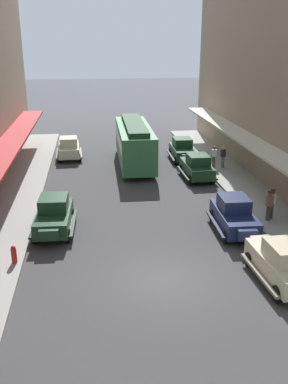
{
  "coord_description": "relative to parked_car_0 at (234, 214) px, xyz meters",
  "views": [
    {
      "loc": [
        -2.77,
        -15.51,
        9.53
      ],
      "look_at": [
        0.0,
        6.0,
        1.8
      ],
      "focal_mm": 39.96,
      "sensor_mm": 36.0,
      "label": 1
    }
  ],
  "objects": [
    {
      "name": "parked_car_4",
      "position": [
        0.32,
        14.21,
        0.0
      ],
      "size": [
        2.22,
        4.29,
        1.84
      ],
      "color": "#193D23",
      "rests_on": "ground"
    },
    {
      "name": "pedestrian_5",
      "position": [
        2.86,
        11.19,
        0.05
      ],
      "size": [
        0.36,
        0.24,
        1.64
      ],
      "color": "slate",
      "rests_on": "sidewalk_right"
    },
    {
      "name": "ground_plane",
      "position": [
        -4.55,
        -4.34,
        -0.94
      ],
      "size": [
        200.0,
        200.0,
        0.0
      ],
      "primitive_type": "plane",
      "color": "#424244"
    },
    {
      "name": "parked_car_5",
      "position": [
        -9.13,
        16.1,
        0.0
      ],
      "size": [
        2.28,
        4.31,
        1.84
      ],
      "color": "beige",
      "rests_on": "ground"
    },
    {
      "name": "pedestrian_4",
      "position": [
        2.23,
        0.78,
        0.07
      ],
      "size": [
        0.36,
        0.28,
        1.67
      ],
      "color": "#4C4238",
      "rests_on": "sidewalk_right"
    },
    {
      "name": "parked_car_0",
      "position": [
        0.0,
        0.0,
        0.0
      ],
      "size": [
        2.27,
        4.31,
        1.84
      ],
      "color": "#19234C",
      "rests_on": "ground"
    },
    {
      "name": "pedestrian_0",
      "position": [
        2.5,
        1.07,
        0.07
      ],
      "size": [
        0.36,
        0.28,
        1.67
      ],
      "color": "#4C4238",
      "rests_on": "sidewalk_right"
    },
    {
      "name": "pedestrian_1",
      "position": [
        2.18,
        11.32,
        0.07
      ],
      "size": [
        0.36,
        0.28,
        1.67
      ],
      "color": "#4C4238",
      "rests_on": "sidewalk_right"
    },
    {
      "name": "fire_hydrant",
      "position": [
        -10.9,
        -2.32,
        -0.38
      ],
      "size": [
        0.24,
        0.24,
        0.82
      ],
      "color": "#B21E19",
      "rests_on": "sidewalk_left"
    },
    {
      "name": "parked_car_2",
      "position": [
        0.28,
        9.09,
        0.0
      ],
      "size": [
        2.19,
        4.28,
        1.84
      ],
      "color": "#193D23",
      "rests_on": "ground"
    },
    {
      "name": "parked_car_3",
      "position": [
        -9.36,
        1.21,
        0.0
      ],
      "size": [
        2.3,
        4.31,
        1.84
      ],
      "color": "#193D23",
      "rests_on": "ground"
    },
    {
      "name": "streetcar",
      "position": [
        -3.82,
        13.32,
        0.96
      ],
      "size": [
        2.69,
        9.65,
        3.46
      ],
      "color": "#33723F",
      "rests_on": "ground"
    },
    {
      "name": "parked_car_6",
      "position": [
        0.33,
        -5.14,
        0.0
      ],
      "size": [
        2.26,
        4.3,
        1.84
      ],
      "color": "beige",
      "rests_on": "ground"
    }
  ]
}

